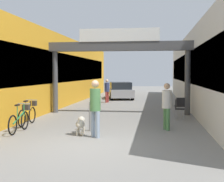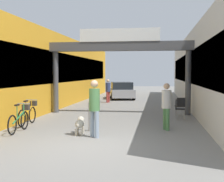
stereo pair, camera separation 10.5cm
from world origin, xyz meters
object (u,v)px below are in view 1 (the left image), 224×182
at_px(pedestrian_carrying_crate, 107,89).
at_px(parked_car_silver, 120,91).
at_px(bicycle_green_nearest, 20,119).
at_px(cafe_chair_black_nearer, 178,107).
at_px(cafe_chair_black_farther, 180,105).
at_px(bollard_post_metal, 90,116).
at_px(pedestrian_companion, 167,103).
at_px(pedestrian_with_dog, 95,104).
at_px(bicycle_orange_second, 28,114).
at_px(dog_on_leash, 81,124).

distance_m(pedestrian_carrying_crate, parked_car_silver, 3.39).
bearing_deg(pedestrian_carrying_crate, parked_car_silver, 80.34).
relative_size(bicycle_green_nearest, parked_car_silver, 0.40).
bearing_deg(cafe_chair_black_nearer, parked_car_silver, 109.21).
height_order(bicycle_green_nearest, cafe_chair_black_farther, bicycle_green_nearest).
distance_m(cafe_chair_black_nearer, parked_car_silver, 11.37).
bearing_deg(bollard_post_metal, pedestrian_companion, 12.35).
xyz_separation_m(pedestrian_with_dog, cafe_chair_black_farther, (3.05, 5.34, -0.51)).
relative_size(pedestrian_carrying_crate, parked_car_silver, 0.38).
bearing_deg(bicycle_orange_second, pedestrian_carrying_crate, 80.08).
bearing_deg(pedestrian_with_dog, pedestrian_carrying_crate, 96.93).
bearing_deg(bicycle_orange_second, dog_on_leash, -32.68).
distance_m(bicycle_orange_second, bollard_post_metal, 2.89).
bearing_deg(pedestrian_carrying_crate, bollard_post_metal, -84.43).
distance_m(pedestrian_with_dog, cafe_chair_black_farther, 6.17).
bearing_deg(pedestrian_carrying_crate, dog_on_leash, -85.76).
xyz_separation_m(bicycle_green_nearest, bicycle_orange_second, (-0.32, 1.46, 0.00)).
relative_size(bollard_post_metal, cafe_chair_black_farther, 1.20).
xyz_separation_m(pedestrian_carrying_crate, bollard_post_metal, (1.03, -10.60, -0.38)).
bearing_deg(parked_car_silver, cafe_chair_black_farther, -68.00).
relative_size(bicycle_green_nearest, bicycle_orange_second, 1.00).
distance_m(pedestrian_carrying_crate, cafe_chair_black_nearer, 8.57).
bearing_deg(dog_on_leash, pedestrian_carrying_crate, 94.24).
bearing_deg(pedestrian_with_dog, pedestrian_companion, 35.67).
relative_size(pedestrian_companion, cafe_chair_black_farther, 1.90).
xyz_separation_m(bollard_post_metal, cafe_chair_black_farther, (3.44, 4.27, 0.00)).
xyz_separation_m(dog_on_leash, bicycle_green_nearest, (-2.19, 0.15, 0.08)).
xyz_separation_m(bicycle_orange_second, cafe_chair_black_farther, (6.15, 3.28, 0.10)).
xyz_separation_m(pedestrian_carrying_crate, bicycle_orange_second, (-1.68, -9.61, -0.48)).
xyz_separation_m(bicycle_orange_second, parked_car_silver, (2.25, 12.94, 0.21)).
height_order(bollard_post_metal, cafe_chair_black_farther, bollard_post_metal).
bearing_deg(parked_car_silver, pedestrian_with_dog, -86.75).
distance_m(bollard_post_metal, cafe_chair_black_farther, 5.48).
xyz_separation_m(bicycle_green_nearest, cafe_chair_black_farther, (5.83, 4.74, 0.10)).
height_order(pedestrian_carrying_crate, dog_on_leash, pedestrian_carrying_crate).
xyz_separation_m(bicycle_green_nearest, parked_car_silver, (1.93, 14.40, 0.21)).
distance_m(dog_on_leash, bollard_post_metal, 0.68).
distance_m(pedestrian_carrying_crate, bollard_post_metal, 10.66).
bearing_deg(pedestrian_carrying_crate, pedestrian_companion, -69.66).
bearing_deg(cafe_chair_black_nearer, bollard_post_metal, -135.66).
distance_m(bicycle_green_nearest, bollard_post_metal, 2.44).
bearing_deg(parked_car_silver, pedestrian_carrying_crate, -99.66).
xyz_separation_m(pedestrian_companion, bicycle_green_nearest, (-5.07, -1.05, -0.53)).
relative_size(dog_on_leash, parked_car_silver, 0.19).
bearing_deg(cafe_chair_black_farther, bicycle_orange_second, -151.93).
relative_size(cafe_chair_black_nearer, cafe_chair_black_farther, 1.00).
distance_m(pedestrian_with_dog, bicycle_green_nearest, 2.91).
bearing_deg(bicycle_orange_second, cafe_chair_black_nearer, 20.23).
bearing_deg(pedestrian_companion, bollard_post_metal, -167.65).
bearing_deg(bicycle_green_nearest, dog_on_leash, -4.00).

